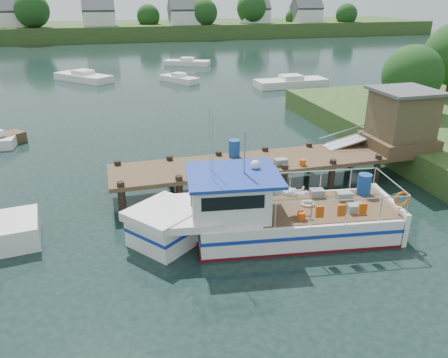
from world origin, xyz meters
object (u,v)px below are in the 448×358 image
object	(u,v)px
moored_b	(179,79)
moored_c	(291,82)
moored_far	(187,62)
moored_d	(83,77)
lobster_boat	(262,216)
dock	(357,135)

from	to	relation	value
moored_b	moored_c	bearing A→B (deg)	-6.09
moored_far	moored_d	bearing A→B (deg)	-137.63
lobster_boat	moored_far	world-z (taller)	lobster_boat
dock	lobster_boat	xyz separation A→B (m)	(-6.84, -4.62, -1.29)
lobster_boat	moored_b	world-z (taller)	lobster_boat
dock	moored_d	xyz separation A→B (m)	(-14.23, 32.11, -1.80)
dock	moored_b	world-z (taller)	dock
moored_b	moored_d	xyz separation A→B (m)	(-10.01, 3.63, 0.06)
lobster_boat	moored_far	distance (m)	45.22
lobster_boat	moored_d	distance (m)	37.46
moored_c	moored_d	xyz separation A→B (m)	(-20.78, 8.96, 0.01)
moored_far	moored_c	world-z (taller)	moored_c
moored_far	moored_d	world-z (taller)	moored_d
moored_d	moored_c	bearing A→B (deg)	-34.43
dock	moored_far	bearing A→B (deg)	91.44
moored_far	moored_b	size ratio (longest dim) A/B	1.33
dock	lobster_boat	distance (m)	8.36
lobster_boat	moored_far	bearing A→B (deg)	90.54
moored_c	moored_d	world-z (taller)	moored_d
moored_b	moored_c	size ratio (longest dim) A/B	0.62
dock	moored_b	xyz separation A→B (m)	(-4.22, 28.48, -1.86)
moored_d	moored_b	bearing A→B (deg)	-31.05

